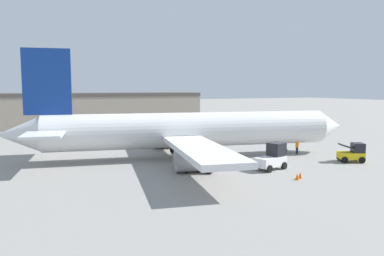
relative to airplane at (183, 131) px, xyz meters
The scene contains 9 objects.
ground_plane 3.20m from the airplane, 10.83° to the right, with size 400.00×400.00×0.00m, color gray.
terminal_building 43.37m from the airplane, 107.94° to the left, with size 66.27×10.35×6.73m.
airplane is the anchor object (origin of this frame).
ground_crew_worker 13.71m from the airplane, 14.56° to the right, with size 0.37×0.37×1.68m.
baggage_tug 10.59m from the airplane, 58.71° to the right, with size 3.51×2.54×2.48m.
belt_loader_truck 18.13m from the airplane, 31.96° to the right, with size 3.00×2.78×1.99m.
pushback_tug 7.45m from the airplane, 99.85° to the right, with size 3.58×3.37×1.94m.
safety_cone_near 14.26m from the airplane, 67.52° to the right, with size 0.36×0.36×0.55m.
safety_cone_far 14.35m from the airplane, 70.38° to the right, with size 0.36×0.36×0.55m.
Camera 1 is at (-17.32, -37.41, 7.72)m, focal length 35.00 mm.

